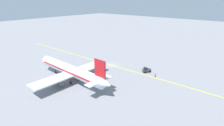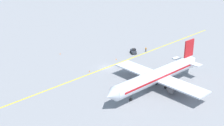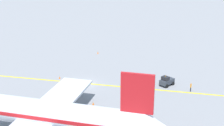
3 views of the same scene
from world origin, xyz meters
name	(u,v)px [view 1 (image 1 of 3)]	position (x,y,z in m)	size (l,w,h in m)	color
ground_plane	(111,65)	(0.00, 0.00, 0.00)	(400.00, 400.00, 0.00)	gray
apron_yellow_centreline	(111,65)	(0.00, 0.00, 0.00)	(0.40, 120.00, 0.01)	yellow
airplane_at_gate	(71,71)	(-19.84, 0.15, 3.71)	(28.08, 35.45, 10.60)	silver
baggage_tug_dark	(146,70)	(2.88, -15.26, 0.90)	(3.34, 2.89, 2.11)	#333842
ground_crew_worker	(155,75)	(1.12, -19.79, 0.91)	(0.58, 0.22, 1.68)	#23232D
traffic_cone_near_nose	(131,52)	(19.77, 3.56, 0.28)	(0.32, 0.32, 0.55)	orange
traffic_cone_mid_apron	(102,61)	(1.12, 6.04, 0.28)	(0.32, 0.32, 0.55)	orange
traffic_cone_by_wingtip	(104,73)	(-8.58, -4.17, 0.28)	(0.32, 0.32, 0.55)	orange
traffic_cone_far_edge	(128,66)	(2.73, -6.73, 0.28)	(0.32, 0.32, 0.55)	orange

